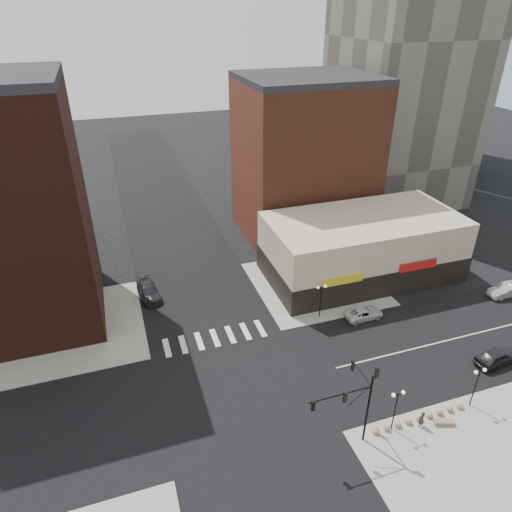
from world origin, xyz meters
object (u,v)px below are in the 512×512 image
traffic_signal (356,396)px  silver_sedan (507,290)px  white_suv (364,313)px  stone_bench (444,422)px  street_lamp_ne (321,293)px  street_lamp_se_a (397,401)px  street_lamp_se_b (478,378)px  pedestrian (422,419)px  dark_sedan_east (498,357)px  dark_sedan_north (149,291)px

traffic_signal → silver_sedan: 31.09m
white_suv → stone_bench: 15.36m
silver_sedan → stone_bench: size_ratio=2.61×
traffic_signal → street_lamp_ne: 16.62m
street_lamp_se_a → street_lamp_se_b: 8.00m
street_lamp_se_a → street_lamp_ne: (1.00, 16.00, 0.00)m
street_lamp_se_a → white_suv: street_lamp_se_a is taller
stone_bench → pedestrian: bearing=-174.5°
street_lamp_se_a → dark_sedan_east: street_lamp_se_a is taller
street_lamp_se_a → silver_sedan: 27.61m
dark_sedan_north → pedestrian: (19.20, -26.78, 0.16)m
dark_sedan_east → silver_sedan: 13.54m
street_lamp_se_a → dark_sedan_north: 31.24m
street_lamp_ne → pedestrian: size_ratio=2.58×
traffic_signal → street_lamp_se_a: size_ratio=1.87×
street_lamp_se_a → stone_bench: (4.43, -1.00, -2.96)m
traffic_signal → street_lamp_se_b: (11.76, -0.17, -1.67)m
street_lamp_ne → dark_sedan_north: 20.65m
traffic_signal → white_suv: size_ratio=1.76×
street_lamp_ne → white_suv: 5.63m
traffic_signal → street_lamp_ne: bearing=73.3°
dark_sedan_north → stone_bench: size_ratio=2.94×
white_suv → dark_sedan_east: size_ratio=0.93×
street_lamp_se_b → silver_sedan: 20.90m
silver_sedan → stone_bench: bearing=-54.8°
silver_sedan → dark_sedan_north: bearing=-107.6°
street_lamp_se_b → pedestrian: street_lamp_se_b is taller
street_lamp_se_a → silver_sedan: size_ratio=0.88×
dark_sedan_east → stone_bench: bearing=111.1°
street_lamp_se_b → street_lamp_ne: same height
street_lamp_se_a → stone_bench: bearing=-12.7°
street_lamp_se_a → street_lamp_se_b: size_ratio=1.00×
street_lamp_se_a → dark_sedan_north: size_ratio=0.78×
dark_sedan_east → silver_sedan: bearing=-51.9°
pedestrian → street_lamp_ne: bearing=-93.6°
pedestrian → silver_sedan: bearing=-157.3°
street_lamp_se_b → pedestrian: size_ratio=2.58×
street_lamp_ne → pedestrian: 16.76m
dark_sedan_east → street_lamp_se_a: bearing=100.2°
street_lamp_ne → silver_sedan: (23.35, -3.22, -2.52)m
dark_sedan_east → traffic_signal: bearing=96.8°
street_lamp_ne → stone_bench: (3.43, -17.00, -2.96)m
dark_sedan_east → dark_sedan_north: (-31.08, 22.59, -0.04)m
street_lamp_se_a → street_lamp_ne: size_ratio=1.00×
street_lamp_ne → pedestrian: (1.45, -16.53, -2.37)m
dark_sedan_north → traffic_signal: bearing=-71.4°
dark_sedan_north → stone_bench: bearing=-60.1°
dark_sedan_east → stone_bench: dark_sedan_east is taller
dark_sedan_north → dark_sedan_east: bearing=-43.9°
street_lamp_se_a → dark_sedan_north: (-16.75, 26.25, -2.52)m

